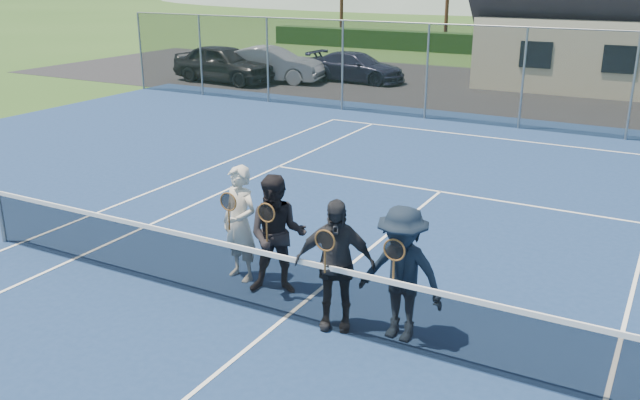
% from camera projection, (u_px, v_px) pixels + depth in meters
% --- Properties ---
extents(ground, '(220.00, 220.00, 0.00)m').
position_uv_depth(ground, '(558.00, 96.00, 25.91)').
color(ground, '#2B4C1B').
rests_on(ground, ground).
extents(court_surface, '(30.00, 30.00, 0.02)m').
position_uv_depth(court_surface, '(285.00, 319.00, 9.30)').
color(court_surface, navy).
rests_on(court_surface, ground).
extents(tarmac_carpark, '(40.00, 12.00, 0.01)m').
position_uv_depth(tarmac_carpark, '(457.00, 88.00, 27.73)').
color(tarmac_carpark, black).
rests_on(tarmac_carpark, ground).
extents(hedge_row, '(40.00, 1.20, 1.10)m').
position_uv_depth(hedge_row, '(602.00, 50.00, 35.69)').
color(hedge_row, black).
rests_on(hedge_row, ground).
extents(car_a, '(4.84, 2.28, 1.60)m').
position_uv_depth(car_a, '(224.00, 64.00, 28.77)').
color(car_a, black).
rests_on(car_a, ground).
extents(car_b, '(4.71, 2.44, 1.48)m').
position_uv_depth(car_b, '(271.00, 65.00, 28.89)').
color(car_b, gray).
rests_on(car_b, ground).
extents(car_c, '(4.37, 1.94, 1.25)m').
position_uv_depth(car_c, '(356.00, 67.00, 28.99)').
color(car_c, black).
rests_on(car_c, ground).
extents(court_markings, '(11.03, 23.83, 0.01)m').
position_uv_depth(court_markings, '(285.00, 318.00, 9.30)').
color(court_markings, white).
rests_on(court_markings, court_surface).
extents(tennis_net, '(11.68, 0.08, 1.10)m').
position_uv_depth(tennis_net, '(284.00, 284.00, 9.13)').
color(tennis_net, slate).
rests_on(tennis_net, ground).
extents(perimeter_fence, '(30.07, 0.07, 3.02)m').
position_uv_depth(perimeter_fence, '(523.00, 78.00, 20.02)').
color(perimeter_fence, slate).
rests_on(perimeter_fence, ground).
extents(player_a, '(0.74, 0.57, 1.80)m').
position_uv_depth(player_a, '(240.00, 223.00, 10.25)').
color(player_a, beige).
rests_on(player_a, court_surface).
extents(player_b, '(1.08, 0.98, 1.80)m').
position_uv_depth(player_b, '(277.00, 235.00, 9.80)').
color(player_b, black).
rests_on(player_b, court_surface).
extents(player_c, '(1.14, 0.80, 1.80)m').
position_uv_depth(player_c, '(335.00, 264.00, 8.83)').
color(player_c, '#26272B').
rests_on(player_c, court_surface).
extents(player_d, '(1.21, 0.76, 1.80)m').
position_uv_depth(player_d, '(401.00, 274.00, 8.55)').
color(player_d, black).
rests_on(player_d, court_surface).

